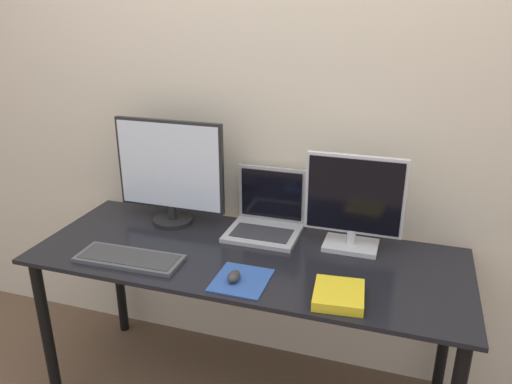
# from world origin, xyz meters

# --- Properties ---
(wall_back) EXTENTS (7.00, 0.05, 2.50)m
(wall_back) POSITION_xyz_m (0.00, 0.73, 1.25)
(wall_back) COLOR beige
(wall_back) RESTS_ON ground_plane
(desk) EXTENTS (1.74, 0.66, 0.74)m
(desk) POSITION_xyz_m (0.00, 0.33, 0.64)
(desk) COLOR black
(desk) RESTS_ON ground_plane
(monitor_left) EXTENTS (0.51, 0.18, 0.48)m
(monitor_left) POSITION_xyz_m (-0.43, 0.52, 0.99)
(monitor_left) COLOR black
(monitor_left) RESTS_ON desk
(monitor_right) EXTENTS (0.40, 0.15, 0.40)m
(monitor_right) POSITION_xyz_m (0.39, 0.52, 0.94)
(monitor_right) COLOR silver
(monitor_right) RESTS_ON desk
(laptop) EXTENTS (0.31, 0.27, 0.27)m
(laptop) POSITION_xyz_m (0.01, 0.57, 0.80)
(laptop) COLOR #ADADB2
(laptop) RESTS_ON desk
(keyboard) EXTENTS (0.43, 0.17, 0.02)m
(keyboard) POSITION_xyz_m (-0.42, 0.14, 0.75)
(keyboard) COLOR #4C4C51
(keyboard) RESTS_ON desk
(mousepad) EXTENTS (0.20, 0.22, 0.00)m
(mousepad) POSITION_xyz_m (0.05, 0.13, 0.74)
(mousepad) COLOR #2D519E
(mousepad) RESTS_ON desk
(mouse) EXTENTS (0.04, 0.07, 0.04)m
(mouse) POSITION_xyz_m (0.02, 0.12, 0.76)
(mouse) COLOR #333333
(mouse) RESTS_ON mousepad
(book) EXTENTS (0.19, 0.20, 0.04)m
(book) POSITION_xyz_m (0.40, 0.12, 0.76)
(book) COLOR yellow
(book) RESTS_ON desk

